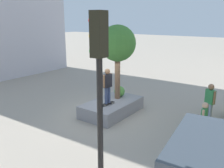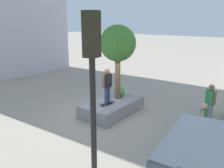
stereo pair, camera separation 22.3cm
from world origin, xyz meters
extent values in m
plane|color=#9E9384|center=(0.00, 0.00, 0.00)|extent=(120.00, 120.00, 0.00)
cube|color=gray|center=(-0.46, 0.28, 0.32)|extent=(3.27, 1.85, 0.64)
cylinder|color=brown|center=(-1.03, 0.22, 1.82)|extent=(0.28, 0.28, 2.36)
sphere|color=#3D7A33|center=(-1.03, 0.22, 3.50)|extent=(1.82, 1.82, 1.82)
sphere|color=#4C8C3D|center=(-1.32, 0.15, 0.92)|extent=(0.57, 0.57, 0.57)
cube|color=black|center=(0.07, 0.40, 0.70)|extent=(0.82, 0.34, 0.02)
sphere|color=beige|center=(0.33, 0.44, 0.67)|extent=(0.06, 0.06, 0.06)
sphere|color=beige|center=(0.31, 0.27, 0.67)|extent=(0.06, 0.06, 0.06)
sphere|color=beige|center=(-0.17, 0.52, 0.67)|extent=(0.06, 0.06, 0.06)
sphere|color=beige|center=(-0.20, 0.36, 0.67)|extent=(0.06, 0.06, 0.06)
cylinder|color=navy|center=(-0.03, 0.41, 1.12)|extent=(0.15, 0.15, 0.81)
cylinder|color=navy|center=(0.16, 0.39, 1.12)|extent=(0.15, 0.15, 0.81)
cube|color=black|center=(0.07, 0.40, 1.83)|extent=(0.47, 0.24, 0.63)
cylinder|color=brown|center=(-0.17, 0.42, 1.85)|extent=(0.10, 0.10, 0.60)
cylinder|color=brown|center=(0.31, 0.37, 1.85)|extent=(0.10, 0.10, 0.60)
sphere|color=brown|center=(0.07, 0.40, 2.28)|extent=(0.26, 0.26, 0.26)
cube|color=#38424C|center=(4.03, 6.16, 1.78)|extent=(2.85, 2.07, 0.85)
cylinder|color=black|center=(5.45, 4.23, 1.98)|extent=(0.12, 0.12, 3.96)
cube|color=black|center=(5.45, 4.23, 4.38)|extent=(0.29, 0.26, 0.85)
sphere|color=red|center=(5.46, 4.08, 4.63)|extent=(0.14, 0.14, 0.14)
sphere|color=gold|center=(5.46, 4.08, 4.35)|extent=(0.14, 0.14, 0.14)
sphere|color=green|center=(5.46, 4.08, 4.07)|extent=(0.14, 0.14, 0.14)
cylinder|color=#8C9EB7|center=(-2.47, 4.42, 0.42)|extent=(0.15, 0.15, 0.84)
cylinder|color=#8C9EB7|center=(-2.36, 4.59, 0.42)|extent=(0.15, 0.15, 0.84)
cube|color=#338C4C|center=(-2.42, 4.50, 1.17)|extent=(0.42, 0.51, 0.66)
cylinder|color=#9E7251|center=(-2.55, 4.29, 1.19)|extent=(0.10, 0.10, 0.62)
cylinder|color=#9E7251|center=(-2.28, 4.71, 1.19)|extent=(0.10, 0.10, 0.62)
sphere|color=#9E7251|center=(-2.42, 4.50, 1.64)|extent=(0.27, 0.27, 0.27)
cylinder|color=#8C9EB7|center=(-0.38, 4.83, 0.37)|extent=(0.13, 0.13, 0.74)
cylinder|color=#8C9EB7|center=(-0.21, 4.84, 0.37)|extent=(0.13, 0.13, 0.74)
cube|color=#338C4C|center=(-0.29, 4.83, 1.02)|extent=(0.42, 0.20, 0.58)
cylinder|color=#D8AD8C|center=(-0.51, 4.82, 1.04)|extent=(0.09, 0.09, 0.54)
cylinder|color=#D8AD8C|center=(-0.08, 4.85, 1.04)|extent=(0.09, 0.09, 0.54)
sphere|color=#D8AD8C|center=(-0.29, 4.83, 1.43)|extent=(0.24, 0.24, 0.24)
camera|label=1|loc=(8.99, 7.07, 4.65)|focal=39.02mm
camera|label=2|loc=(8.86, 7.25, 4.65)|focal=39.02mm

